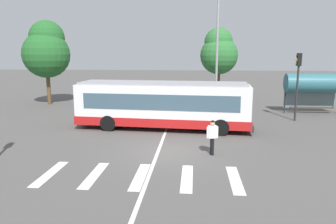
{
  "coord_description": "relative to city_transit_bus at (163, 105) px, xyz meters",
  "views": [
    {
      "loc": [
        1.32,
        -14.93,
        4.82
      ],
      "look_at": [
        -0.29,
        4.0,
        1.3
      ],
      "focal_mm": 33.52,
      "sensor_mm": 36.0,
      "label": 1
    }
  ],
  "objects": [
    {
      "name": "ground_plane",
      "position": [
        0.7,
        -4.99,
        -1.59
      ],
      "size": [
        160.0,
        160.0,
        0.0
      ],
      "primitive_type": "plane",
      "color": "#514F4C"
    },
    {
      "name": "city_transit_bus",
      "position": [
        0.0,
        0.0,
        0.0
      ],
      "size": [
        11.4,
        3.44,
        3.06
      ],
      "color": "black",
      "rests_on": "ground_plane"
    },
    {
      "name": "pedestrian_crossing_street",
      "position": [
        2.91,
        -5.2,
        -0.62
      ],
      "size": [
        0.56,
        0.36,
        1.72
      ],
      "color": "black",
      "rests_on": "ground_plane"
    },
    {
      "name": "parked_car_red",
      "position": [
        -5.11,
        8.6,
        -0.82
      ],
      "size": [
        2.0,
        4.57,
        1.35
      ],
      "color": "black",
      "rests_on": "ground_plane"
    },
    {
      "name": "parked_car_silver",
      "position": [
        -2.24,
        8.92,
        -0.82
      ],
      "size": [
        2.05,
        4.59,
        1.35
      ],
      "color": "black",
      "rests_on": "ground_plane"
    },
    {
      "name": "parked_car_teal",
      "position": [
        0.29,
        8.41,
        -0.82
      ],
      "size": [
        1.91,
        4.52,
        1.35
      ],
      "color": "black",
      "rests_on": "ground_plane"
    },
    {
      "name": "parked_car_charcoal",
      "position": [
        3.14,
        8.54,
        -0.82
      ],
      "size": [
        1.89,
        4.51,
        1.35
      ],
      "color": "black",
      "rests_on": "ground_plane"
    },
    {
      "name": "traffic_light_far_corner",
      "position": [
        9.39,
        3.31,
        1.68
      ],
      "size": [
        0.33,
        0.32,
        4.89
      ],
      "color": "#28282B",
      "rests_on": "ground_plane"
    },
    {
      "name": "bus_stop_shelter",
      "position": [
        11.71,
        6.56,
        0.83
      ],
      "size": [
        4.48,
        1.54,
        3.25
      ],
      "color": "#28282B",
      "rests_on": "ground_plane"
    },
    {
      "name": "twin_arm_street_lamp",
      "position": [
        3.86,
        7.14,
        4.38
      ],
      "size": [
        4.74,
        0.32,
        9.78
      ],
      "color": "#939399",
      "rests_on": "ground_plane"
    },
    {
      "name": "background_tree_left",
      "position": [
        -12.05,
        9.32,
        3.63
      ],
      "size": [
        4.41,
        4.41,
        7.97
      ],
      "color": "brown",
      "rests_on": "ground_plane"
    },
    {
      "name": "background_tree_right",
      "position": [
        4.6,
        15.01,
        3.49
      ],
      "size": [
        4.08,
        4.08,
        7.62
      ],
      "color": "brown",
      "rests_on": "ground_plane"
    },
    {
      "name": "crosswalk_painted_stripes",
      "position": [
        -0.09,
        -8.21,
        -1.58
      ],
      "size": [
        7.94,
        2.82,
        0.01
      ],
      "color": "silver",
      "rests_on": "ground_plane"
    },
    {
      "name": "lane_center_line",
      "position": [
        0.25,
        -2.99,
        -1.58
      ],
      "size": [
        0.16,
        24.0,
        0.01
      ],
      "primitive_type": "cube",
      "color": "silver",
      "rests_on": "ground_plane"
    }
  ]
}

